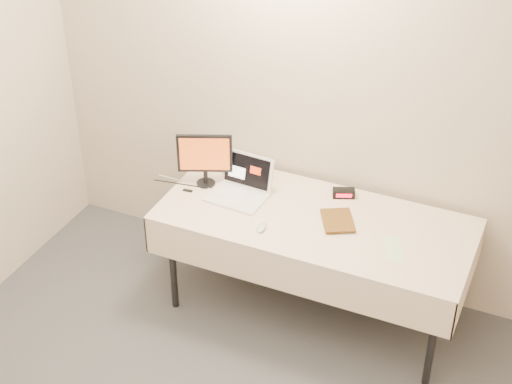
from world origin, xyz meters
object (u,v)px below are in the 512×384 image
at_px(table, 315,227).
at_px(laptop, 241,187).
at_px(book, 323,206).
at_px(monitor, 205,156).

xyz_separation_m(table, laptop, (-0.51, 0.05, 0.12)).
xyz_separation_m(laptop, book, (0.56, -0.08, 0.06)).
bearing_deg(monitor, table, -28.44).
bearing_deg(table, laptop, 173.95).
distance_m(table, laptop, 0.52).
distance_m(monitor, book, 0.83).
bearing_deg(laptop, book, -4.69).
xyz_separation_m(laptop, monitor, (-0.25, 0.02, 0.15)).
bearing_deg(table, monitor, 174.57).
bearing_deg(monitor, book, -29.99).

